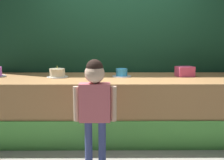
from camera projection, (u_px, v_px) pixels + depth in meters
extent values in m
plane|color=gray|center=(124.00, 150.00, 3.23)|extent=(12.00, 12.00, 0.00)
cube|color=#B27F4C|center=(122.00, 106.00, 3.71)|extent=(4.30, 1.11, 0.82)
cube|color=#59B24C|center=(124.00, 136.00, 3.19)|extent=(4.30, 0.02, 0.37)
cube|color=#19472D|center=(120.00, 29.00, 4.18)|extent=(4.58, 0.08, 3.03)
cylinder|color=#3F4C8C|center=(89.00, 144.00, 2.76)|extent=(0.08, 0.08, 0.51)
cylinder|color=#3F4C8C|center=(102.00, 144.00, 2.76)|extent=(0.08, 0.08, 0.51)
cube|color=#D86672|center=(95.00, 102.00, 2.69)|extent=(0.32, 0.14, 0.40)
cylinder|color=beige|center=(76.00, 104.00, 2.69)|extent=(0.06, 0.06, 0.37)
cylinder|color=beige|center=(113.00, 104.00, 2.69)|extent=(0.06, 0.06, 0.37)
sphere|color=beige|center=(95.00, 73.00, 2.64)|extent=(0.21, 0.21, 0.21)
sphere|color=black|center=(95.00, 68.00, 2.63)|extent=(0.17, 0.17, 0.17)
cube|color=#ED4F85|center=(185.00, 71.00, 3.75)|extent=(0.27, 0.22, 0.14)
cylinder|color=white|center=(57.00, 77.00, 3.68)|extent=(0.30, 0.30, 0.01)
cylinder|color=beige|center=(57.00, 72.00, 3.67)|extent=(0.21, 0.21, 0.11)
cone|color=#F2E566|center=(57.00, 67.00, 3.66)|extent=(0.02, 0.02, 0.05)
cylinder|color=silver|center=(122.00, 76.00, 3.73)|extent=(0.28, 0.28, 0.01)
cylinder|color=#3399D8|center=(122.00, 72.00, 3.72)|extent=(0.16, 0.16, 0.11)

